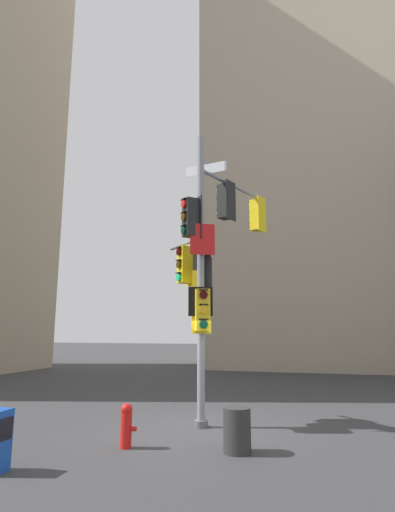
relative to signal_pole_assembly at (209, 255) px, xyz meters
name	(u,v)px	position (x,y,z in m)	size (l,w,h in m)	color
ground	(201,427)	(-0.10, -0.50, -4.25)	(120.00, 120.00, 0.00)	#38383A
building_mid_block	(300,76)	(2.48, 19.55, 17.86)	(12.87, 12.87, 44.23)	tan
signal_pole_assembly	(209,255)	(0.00, 0.00, 0.00)	(2.65, 3.53, 7.42)	gray
fire_hydrant	(126,424)	(-1.05, -2.58, -3.81)	(0.33, 0.23, 0.84)	red
trash_bin	(237,430)	(1.11, -2.29, -3.84)	(0.53, 0.53, 0.81)	#2D2D2D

